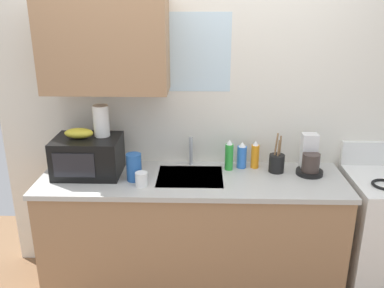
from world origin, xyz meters
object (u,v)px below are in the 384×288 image
coffee_maker (310,159)px  mug_white (142,179)px  dish_soap_bottle_green (229,156)px  dish_soap_bottle_orange (255,155)px  microwave (88,156)px  cereal_canister (134,167)px  dish_soap_bottle_blue (242,156)px  utensil_crock (277,163)px  banana_bunch (79,133)px  paper_towel_roll (101,121)px

coffee_maker → mug_white: size_ratio=2.95×
dish_soap_bottle_green → mug_white: dish_soap_bottle_green is taller
dish_soap_bottle_orange → microwave: bearing=-173.0°
dish_soap_bottle_orange → cereal_canister: dish_soap_bottle_orange is taller
dish_soap_bottle_blue → utensil_crock: size_ratio=0.67×
microwave → dish_soap_bottle_green: bearing=6.0°
mug_white → utensil_crock: 0.98m
dish_soap_bottle_blue → banana_bunch: bearing=-172.8°
dish_soap_bottle_blue → microwave: bearing=-172.4°
mug_white → microwave: bearing=154.9°
dish_soap_bottle_blue → dish_soap_bottle_orange: size_ratio=0.94×
paper_towel_roll → utensil_crock: bearing=0.9°
paper_towel_roll → dish_soap_bottle_green: bearing=3.4°
dish_soap_bottle_orange → cereal_canister: size_ratio=1.10×
dish_soap_bottle_green → dish_soap_bottle_blue: bearing=23.0°
cereal_canister → mug_white: cereal_canister is taller
paper_towel_roll → coffee_maker: (1.47, 0.01, -0.28)m
paper_towel_roll → mug_white: paper_towel_roll is taller
paper_towel_roll → dish_soap_bottle_orange: bearing=4.9°
mug_white → coffee_maker: bearing=12.0°
banana_bunch → coffee_maker: 1.64m
banana_bunch → mug_white: banana_bunch is taller
microwave → mug_white: 0.45m
paper_towel_roll → cereal_canister: size_ratio=1.15×
microwave → coffee_maker: size_ratio=1.64×
coffee_maker → cereal_canister: bearing=-172.7°
microwave → dish_soap_bottle_orange: 1.21m
dish_soap_bottle_orange → cereal_canister: (-0.86, -0.24, -0.00)m
dish_soap_bottle_green → dish_soap_bottle_blue: (0.10, 0.04, -0.02)m
coffee_maker → dish_soap_bottle_orange: (-0.38, 0.09, -0.01)m
microwave → dish_soap_bottle_blue: (1.10, 0.15, -0.04)m
dish_soap_bottle_orange → utensil_crock: utensil_crock is taller
dish_soap_bottle_green → cereal_canister: 0.69m
banana_bunch → dish_soap_bottle_orange: (1.25, 0.14, -0.21)m
dish_soap_bottle_blue → mug_white: (-0.70, -0.34, -0.04)m
banana_bunch → mug_white: bearing=-22.8°
microwave → banana_bunch: banana_bunch is taller
utensil_crock → coffee_maker: bearing=-2.9°
paper_towel_roll → utensil_crock: paper_towel_roll is taller
banana_bunch → paper_towel_roll: paper_towel_roll is taller
microwave → utensil_crock: utensil_crock is taller
dish_soap_bottle_green → microwave: bearing=-174.0°
utensil_crock → paper_towel_roll: bearing=-179.1°
cereal_canister → banana_bunch: bearing=165.6°
coffee_maker → dish_soap_bottle_blue: size_ratio=1.42×
paper_towel_roll → dish_soap_bottle_green: 0.94m
dish_soap_bottle_blue → mug_white: 0.77m
paper_towel_roll → mug_white: size_ratio=2.32×
microwave → coffee_maker: 1.58m
dish_soap_bottle_green → dish_soap_bottle_orange: 0.20m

